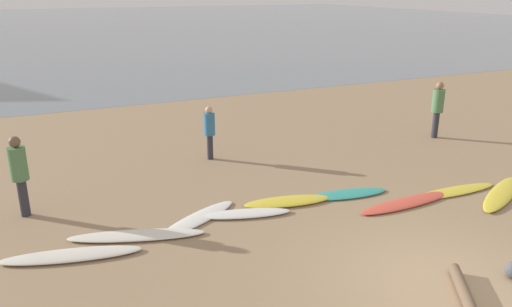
# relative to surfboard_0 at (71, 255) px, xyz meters

# --- Properties ---
(ground_plane) EXTENTS (120.00, 120.00, 0.20)m
(ground_plane) POSITION_rel_surfboard_0_xyz_m (5.47, 6.46, -0.15)
(ground_plane) COLOR #997C5B
(ground_plane) RESTS_ON ground
(ocean_water) EXTENTS (140.00, 100.00, 0.01)m
(ocean_water) POSITION_rel_surfboard_0_xyz_m (5.47, 61.78, -0.05)
(ocean_water) COLOR slate
(ocean_water) RESTS_ON ground
(surfboard_0) EXTENTS (2.57, 1.08, 0.10)m
(surfboard_0) POSITION_rel_surfboard_0_xyz_m (0.00, 0.00, 0.00)
(surfboard_0) COLOR silver
(surfboard_0) RESTS_ON ground
(surfboard_1) EXTENTS (2.69, 1.32, 0.09)m
(surfboard_1) POSITION_rel_surfboard_0_xyz_m (1.24, 0.27, -0.00)
(surfboard_1) COLOR silver
(surfboard_1) RESTS_ON ground
(surfboard_2) EXTENTS (2.14, 1.49, 0.06)m
(surfboard_2) POSITION_rel_surfboard_0_xyz_m (2.60, 0.51, -0.02)
(surfboard_2) COLOR white
(surfboard_2) RESTS_ON ground
(surfboard_3) EXTENTS (2.02, 0.98, 0.09)m
(surfboard_3) POSITION_rel_surfboard_0_xyz_m (3.59, 0.28, -0.00)
(surfboard_3) COLOR white
(surfboard_3) RESTS_ON ground
(surfboard_4) EXTENTS (2.09, 0.95, 0.10)m
(surfboard_4) POSITION_rel_surfboard_0_xyz_m (4.71, 0.46, 0.00)
(surfboard_4) COLOR yellow
(surfboard_4) RESTS_ON ground
(surfboard_5) EXTENTS (2.03, 0.85, 0.06)m
(surfboard_5) POSITION_rel_surfboard_0_xyz_m (6.22, 0.27, -0.02)
(surfboard_5) COLOR teal
(surfboard_5) RESTS_ON ground
(surfboard_6) EXTENTS (2.67, 0.65, 0.08)m
(surfboard_6) POSITION_rel_surfboard_0_xyz_m (7.16, -0.71, -0.01)
(surfboard_6) COLOR #D84C38
(surfboard_6) RESTS_ON ground
(surfboard_7) EXTENTS (2.44, 0.55, 0.06)m
(surfboard_7) POSITION_rel_surfboard_0_xyz_m (8.63, -0.66, -0.02)
(surfboard_7) COLOR yellow
(surfboard_7) RESTS_ON ground
(surfboard_8) EXTENTS (2.57, 1.67, 0.09)m
(surfboard_8) POSITION_rel_surfboard_0_xyz_m (9.52, -1.27, -0.00)
(surfboard_8) COLOR yellow
(surfboard_8) RESTS_ON ground
(person_0) EXTENTS (0.37, 0.37, 1.83)m
(person_0) POSITION_rel_surfboard_0_xyz_m (11.52, 3.05, 1.03)
(person_0) COLOR #2D2D38
(person_0) RESTS_ON ground
(person_1) EXTENTS (0.36, 0.36, 1.78)m
(person_1) POSITION_rel_surfboard_0_xyz_m (-0.71, 2.26, 1.00)
(person_1) COLOR #2D2D38
(person_1) RESTS_ON ground
(person_2) EXTENTS (0.31, 0.31, 1.54)m
(person_2) POSITION_rel_surfboard_0_xyz_m (4.16, 4.10, 0.86)
(person_2) COLOR #2D2D38
(person_2) RESTS_ON ground
(driftwood_log) EXTENTS (1.04, 1.43, 0.19)m
(driftwood_log) POSITION_rel_surfboard_0_xyz_m (5.50, -3.96, 0.05)
(driftwood_log) COLOR brown
(driftwood_log) RESTS_ON ground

